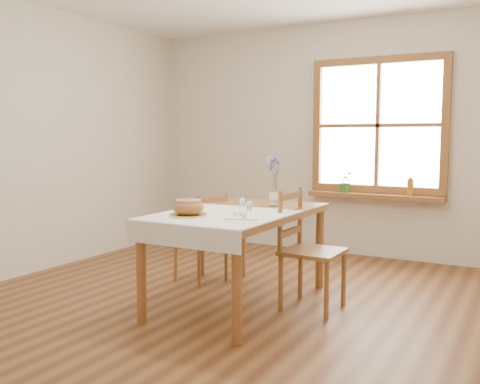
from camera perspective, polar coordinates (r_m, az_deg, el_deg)
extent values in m
plane|color=brown|center=(4.12, -2.09, -12.93)|extent=(5.00, 5.00, 0.00)
cube|color=beige|center=(6.17, 10.05, 5.57)|extent=(4.50, 0.10, 2.60)
cube|color=beige|center=(5.42, -23.02, 5.13)|extent=(0.10, 5.00, 2.60)
cube|color=#935D2D|center=(6.04, 14.68, 13.45)|extent=(1.46, 0.08, 0.08)
cube|color=#935D2D|center=(6.02, 14.33, 0.31)|extent=(1.46, 0.08, 0.08)
cube|color=#935D2D|center=(6.20, 8.28, 6.98)|extent=(0.08, 0.08, 1.30)
cube|color=#935D2D|center=(5.85, 21.09, 6.71)|extent=(0.08, 0.08, 1.30)
cube|color=#935D2D|center=(5.99, 14.50, 6.89)|extent=(0.04, 0.06, 1.30)
cube|color=#935D2D|center=(5.99, 14.50, 6.89)|extent=(1.30, 0.06, 0.04)
cube|color=white|center=(6.02, 14.57, 6.88)|extent=(1.30, 0.01, 1.30)
cube|color=#935D2D|center=(5.97, 14.16, -0.41)|extent=(1.46, 0.20, 0.05)
cube|color=#935D2D|center=(4.20, 0.00, -2.37)|extent=(0.90, 1.60, 0.05)
cylinder|color=#935D2D|center=(3.89, -10.50, -8.78)|extent=(0.07, 0.07, 0.70)
cylinder|color=#935D2D|center=(3.47, -0.34, -10.55)|extent=(0.07, 0.07, 0.70)
cylinder|color=#935D2D|center=(5.09, 0.23, -5.18)|extent=(0.07, 0.07, 0.70)
cylinder|color=#935D2D|center=(4.77, 8.50, -6.01)|extent=(0.07, 0.07, 0.70)
cube|color=silver|center=(3.94, -2.16, -2.50)|extent=(0.91, 0.99, 0.01)
cylinder|color=silver|center=(3.89, -5.53, -2.46)|extent=(0.29, 0.29, 0.01)
ellipsoid|color=#B16E3E|center=(3.88, -5.54, -1.44)|extent=(0.23, 0.23, 0.13)
cube|color=silver|center=(3.77, 0.28, -2.71)|extent=(0.29, 0.27, 0.01)
cylinder|color=silver|center=(4.30, 0.21, -1.16)|extent=(0.05, 0.05, 0.08)
cylinder|color=silver|center=(4.12, 0.99, -1.49)|extent=(0.05, 0.05, 0.08)
cylinder|color=silver|center=(4.52, 3.72, -0.81)|extent=(0.10, 0.10, 0.11)
imported|color=#38712D|center=(6.05, 11.18, 0.83)|extent=(0.22, 0.24, 0.18)
cylinder|color=#9E651D|center=(5.87, 17.71, 0.57)|extent=(0.09, 0.09, 0.19)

